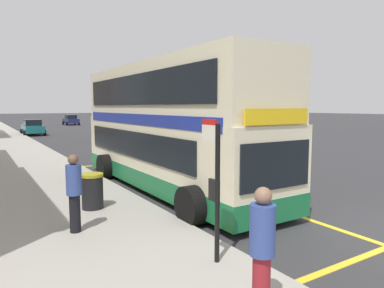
{
  "coord_description": "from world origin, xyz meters",
  "views": [
    {
      "loc": [
        -8.28,
        -4.06,
        2.94
      ],
      "look_at": [
        -2.0,
        5.95,
        1.67
      ],
      "focal_mm": 32.62,
      "sensor_mm": 36.0,
      "label": 1
    }
  ],
  "objects_px": {
    "parked_car_navy_distant": "(71,120)",
    "parked_car_teal_far": "(33,127)",
    "double_decker_bus": "(168,132)",
    "pedestrian_further_back": "(262,247)",
    "parked_car_teal_behind": "(119,131)",
    "parked_car_teal_across": "(169,139)",
    "litter_bin": "(92,191)",
    "pedestrian_waiting_near_sign": "(74,190)",
    "bus_stop_sign": "(215,178)"
  },
  "relations": [
    {
      "from": "parked_car_teal_across",
      "to": "parked_car_teal_behind",
      "type": "bearing_deg",
      "value": -87.75
    },
    {
      "from": "parked_car_teal_across",
      "to": "litter_bin",
      "type": "height_order",
      "value": "parked_car_teal_across"
    },
    {
      "from": "parked_car_navy_distant",
      "to": "pedestrian_further_back",
      "type": "bearing_deg",
      "value": -102.49
    },
    {
      "from": "parked_car_navy_distant",
      "to": "parked_car_teal_behind",
      "type": "relative_size",
      "value": 1.0
    },
    {
      "from": "double_decker_bus",
      "to": "parked_car_navy_distant",
      "type": "distance_m",
      "value": 47.88
    },
    {
      "from": "double_decker_bus",
      "to": "parked_car_teal_across",
      "type": "height_order",
      "value": "double_decker_bus"
    },
    {
      "from": "double_decker_bus",
      "to": "pedestrian_further_back",
      "type": "distance_m",
      "value": 8.19
    },
    {
      "from": "pedestrian_waiting_near_sign",
      "to": "parked_car_teal_behind",
      "type": "bearing_deg",
      "value": 67.46
    },
    {
      "from": "parked_car_teal_across",
      "to": "litter_bin",
      "type": "bearing_deg",
      "value": 54.91
    },
    {
      "from": "parked_car_teal_across",
      "to": "parked_car_teal_far",
      "type": "bearing_deg",
      "value": -70.36
    },
    {
      "from": "parked_car_teal_across",
      "to": "pedestrian_waiting_near_sign",
      "type": "bearing_deg",
      "value": 55.94
    },
    {
      "from": "bus_stop_sign",
      "to": "double_decker_bus",
      "type": "bearing_deg",
      "value": 69.51
    },
    {
      "from": "double_decker_bus",
      "to": "parked_car_teal_behind",
      "type": "bearing_deg",
      "value": 74.74
    },
    {
      "from": "bus_stop_sign",
      "to": "parked_car_teal_far",
      "type": "distance_m",
      "value": 34.37
    },
    {
      "from": "bus_stop_sign",
      "to": "litter_bin",
      "type": "height_order",
      "value": "bus_stop_sign"
    },
    {
      "from": "parked_car_teal_across",
      "to": "parked_car_navy_distant",
      "type": "bearing_deg",
      "value": -91.43
    },
    {
      "from": "parked_car_teal_behind",
      "to": "litter_bin",
      "type": "bearing_deg",
      "value": -111.89
    },
    {
      "from": "parked_car_teal_across",
      "to": "pedestrian_waiting_near_sign",
      "type": "relative_size",
      "value": 2.39
    },
    {
      "from": "double_decker_bus",
      "to": "parked_car_teal_behind",
      "type": "xyz_separation_m",
      "value": [
        5.23,
        19.19,
        -1.26
      ]
    },
    {
      "from": "bus_stop_sign",
      "to": "parked_car_teal_behind",
      "type": "distance_m",
      "value": 26.22
    },
    {
      "from": "pedestrian_waiting_near_sign",
      "to": "parked_car_navy_distant",
      "type": "bearing_deg",
      "value": 77.1
    },
    {
      "from": "parked_car_teal_across",
      "to": "litter_bin",
      "type": "relative_size",
      "value": 4.32
    },
    {
      "from": "parked_car_navy_distant",
      "to": "parked_car_teal_far",
      "type": "bearing_deg",
      "value": -115.41
    },
    {
      "from": "parked_car_teal_far",
      "to": "double_decker_bus",
      "type": "bearing_deg",
      "value": -89.23
    },
    {
      "from": "parked_car_teal_across",
      "to": "litter_bin",
      "type": "distance_m",
      "value": 13.99
    },
    {
      "from": "parked_car_teal_across",
      "to": "pedestrian_waiting_near_sign",
      "type": "distance_m",
      "value": 15.8
    },
    {
      "from": "parked_car_teal_behind",
      "to": "pedestrian_waiting_near_sign",
      "type": "relative_size",
      "value": 2.39
    },
    {
      "from": "parked_car_teal_behind",
      "to": "double_decker_bus",
      "type": "bearing_deg",
      "value": -105.06
    },
    {
      "from": "parked_car_teal_across",
      "to": "pedestrian_further_back",
      "type": "relative_size",
      "value": 2.37
    },
    {
      "from": "bus_stop_sign",
      "to": "parked_car_teal_across",
      "type": "distance_m",
      "value": 17.34
    },
    {
      "from": "pedestrian_waiting_near_sign",
      "to": "bus_stop_sign",
      "type": "bearing_deg",
      "value": -57.68
    },
    {
      "from": "parked_car_teal_far",
      "to": "pedestrian_waiting_near_sign",
      "type": "distance_m",
      "value": 31.66
    },
    {
      "from": "parked_car_navy_distant",
      "to": "parked_car_teal_far",
      "type": "distance_m",
      "value": 20.59
    },
    {
      "from": "parked_car_navy_distant",
      "to": "double_decker_bus",
      "type": "bearing_deg",
      "value": -100.99
    },
    {
      "from": "parked_car_navy_distant",
      "to": "pedestrian_waiting_near_sign",
      "type": "height_order",
      "value": "pedestrian_waiting_near_sign"
    },
    {
      "from": "double_decker_bus",
      "to": "pedestrian_waiting_near_sign",
      "type": "height_order",
      "value": "double_decker_bus"
    },
    {
      "from": "parked_car_teal_behind",
      "to": "litter_bin",
      "type": "distance_m",
      "value": 22.32
    },
    {
      "from": "bus_stop_sign",
      "to": "parked_car_teal_behind",
      "type": "bearing_deg",
      "value": 73.48
    },
    {
      "from": "parked_car_navy_distant",
      "to": "parked_car_teal_across",
      "type": "bearing_deg",
      "value": -95.36
    },
    {
      "from": "parked_car_navy_distant",
      "to": "pedestrian_waiting_near_sign",
      "type": "bearing_deg",
      "value": -104.85
    },
    {
      "from": "double_decker_bus",
      "to": "parked_car_teal_behind",
      "type": "distance_m",
      "value": 19.93
    },
    {
      "from": "parked_car_navy_distant",
      "to": "pedestrian_waiting_near_sign",
      "type": "distance_m",
      "value": 51.67
    },
    {
      "from": "parked_car_navy_distant",
      "to": "parked_car_teal_across",
      "type": "xyz_separation_m",
      "value": [
        -2.24,
        -37.6,
        0.0
      ]
    },
    {
      "from": "parked_car_teal_behind",
      "to": "pedestrian_waiting_near_sign",
      "type": "height_order",
      "value": "pedestrian_waiting_near_sign"
    },
    {
      "from": "parked_car_teal_far",
      "to": "bus_stop_sign",
      "type": "bearing_deg",
      "value": -93.17
    },
    {
      "from": "double_decker_bus",
      "to": "parked_car_teal_far",
      "type": "relative_size",
      "value": 2.52
    },
    {
      "from": "parked_car_teal_behind",
      "to": "parked_car_teal_far",
      "type": "distance_m",
      "value": 10.93
    },
    {
      "from": "litter_bin",
      "to": "double_decker_bus",
      "type": "bearing_deg",
      "value": 25.31
    },
    {
      "from": "parked_car_teal_across",
      "to": "parked_car_teal_behind",
      "type": "xyz_separation_m",
      "value": [
        -0.04,
        9.52,
        0.0
      ]
    },
    {
      "from": "parked_car_navy_distant",
      "to": "pedestrian_further_back",
      "type": "xyz_separation_m",
      "value": [
        -10.23,
        -54.94,
        0.31
      ]
    }
  ]
}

